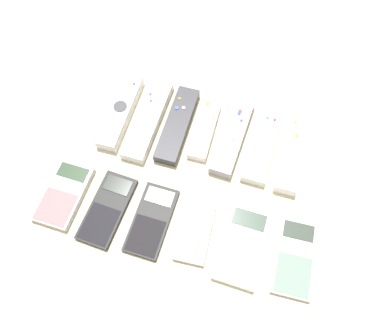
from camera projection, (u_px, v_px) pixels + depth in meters
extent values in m
plane|color=beige|center=(188.00, 183.00, 0.80)|extent=(3.00, 3.00, 0.00)
cube|color=silver|center=(121.00, 111.00, 0.86)|extent=(0.05, 0.20, 0.03)
cylinder|color=#38383D|center=(120.00, 106.00, 0.85)|extent=(0.03, 0.03, 0.00)
cylinder|color=yellow|center=(129.00, 84.00, 0.88)|extent=(0.01, 0.01, 0.00)
cylinder|color=blue|center=(134.00, 84.00, 0.88)|extent=(0.01, 0.01, 0.00)
cube|color=white|center=(148.00, 119.00, 0.86)|extent=(0.06, 0.22, 0.02)
cylinder|color=#99999E|center=(146.00, 121.00, 0.84)|extent=(0.02, 0.02, 0.00)
cylinder|color=red|center=(151.00, 101.00, 0.86)|extent=(0.01, 0.01, 0.00)
cylinder|color=blue|center=(150.00, 94.00, 0.87)|extent=(0.01, 0.01, 0.00)
cube|color=#333338|center=(177.00, 125.00, 0.85)|extent=(0.05, 0.20, 0.02)
cylinder|color=blue|center=(177.00, 108.00, 0.85)|extent=(0.01, 0.01, 0.00)
cylinder|color=orange|center=(180.00, 99.00, 0.86)|extent=(0.01, 0.01, 0.00)
cylinder|color=silver|center=(184.00, 108.00, 0.85)|extent=(0.01, 0.01, 0.00)
cube|color=white|center=(205.00, 130.00, 0.85)|extent=(0.04, 0.15, 0.02)
cylinder|color=orange|center=(208.00, 104.00, 0.86)|extent=(0.01, 0.01, 0.00)
cylinder|color=orange|center=(214.00, 118.00, 0.85)|extent=(0.01, 0.01, 0.00)
cube|color=gray|center=(232.00, 136.00, 0.84)|extent=(0.06, 0.20, 0.02)
cylinder|color=#99999E|center=(232.00, 135.00, 0.82)|extent=(0.03, 0.03, 0.00)
cylinder|color=red|center=(240.00, 111.00, 0.85)|extent=(0.01, 0.01, 0.00)
cylinder|color=silver|center=(248.00, 106.00, 0.85)|extent=(0.01, 0.01, 0.00)
cylinder|color=blue|center=(239.00, 113.00, 0.85)|extent=(0.01, 0.01, 0.00)
cylinder|color=blue|center=(241.00, 120.00, 0.84)|extent=(0.01, 0.01, 0.00)
cube|color=silver|center=(262.00, 147.00, 0.83)|extent=(0.06, 0.18, 0.02)
cylinder|color=red|center=(275.00, 120.00, 0.84)|extent=(0.01, 0.01, 0.00)
cylinder|color=green|center=(267.00, 118.00, 0.84)|extent=(0.01, 0.01, 0.00)
cylinder|color=silver|center=(273.00, 117.00, 0.85)|extent=(0.01, 0.01, 0.00)
cylinder|color=silver|center=(270.00, 127.00, 0.83)|extent=(0.01, 0.01, 0.00)
cube|color=white|center=(292.00, 153.00, 0.82)|extent=(0.05, 0.19, 0.03)
cylinder|color=orange|center=(297.00, 136.00, 0.82)|extent=(0.01, 0.01, 0.00)
cylinder|color=orange|center=(296.00, 122.00, 0.83)|extent=(0.01, 0.01, 0.00)
cube|color=#B2B2B7|center=(64.00, 194.00, 0.78)|extent=(0.08, 0.15, 0.02)
cube|color=#2D422D|center=(73.00, 172.00, 0.79)|extent=(0.06, 0.03, 0.00)
cube|color=slate|center=(55.00, 207.00, 0.76)|extent=(0.07, 0.07, 0.00)
cube|color=black|center=(107.00, 209.00, 0.77)|extent=(0.08, 0.16, 0.01)
cube|color=black|center=(118.00, 185.00, 0.79)|extent=(0.06, 0.04, 0.00)
cube|color=black|center=(99.00, 224.00, 0.75)|extent=(0.07, 0.08, 0.00)
cube|color=black|center=(152.00, 220.00, 0.76)|extent=(0.07, 0.15, 0.01)
cube|color=black|center=(160.00, 196.00, 0.78)|extent=(0.06, 0.03, 0.00)
cube|color=black|center=(145.00, 236.00, 0.74)|extent=(0.06, 0.08, 0.00)
cube|color=#B2B2B7|center=(195.00, 233.00, 0.75)|extent=(0.07, 0.13, 0.01)
cube|color=#38473D|center=(199.00, 212.00, 0.76)|extent=(0.05, 0.03, 0.00)
cube|color=gray|center=(191.00, 246.00, 0.73)|extent=(0.06, 0.06, 0.00)
cube|color=silver|center=(242.00, 246.00, 0.73)|extent=(0.09, 0.16, 0.02)
cube|color=#38473D|center=(249.00, 219.00, 0.75)|extent=(0.07, 0.04, 0.00)
cube|color=#9BA895|center=(238.00, 262.00, 0.71)|extent=(0.08, 0.08, 0.00)
cube|color=#B2B2B7|center=(295.00, 257.00, 0.73)|extent=(0.08, 0.16, 0.01)
cube|color=#333D33|center=(299.00, 231.00, 0.74)|extent=(0.06, 0.04, 0.00)
cube|color=slate|center=(293.00, 275.00, 0.71)|extent=(0.07, 0.08, 0.00)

